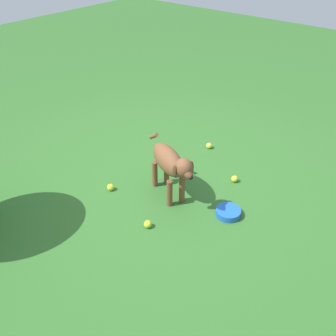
% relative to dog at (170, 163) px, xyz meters
% --- Properties ---
extents(ground, '(14.00, 14.00, 0.00)m').
position_rel_dog_xyz_m(ground, '(-0.04, -0.18, -0.37)').
color(ground, '#2D6026').
extents(dog, '(0.42, 0.77, 0.56)m').
position_rel_dog_xyz_m(dog, '(0.00, 0.00, 0.00)').
color(dog, brown).
rests_on(dog, ground).
extents(tennis_ball_0, '(0.07, 0.07, 0.07)m').
position_rel_dog_xyz_m(tennis_ball_0, '(-0.58, 0.35, -0.34)').
color(tennis_ball_0, '#C8D330').
rests_on(tennis_ball_0, ground).
extents(tennis_ball_1, '(0.07, 0.07, 0.07)m').
position_rel_dog_xyz_m(tennis_ball_1, '(0.45, 0.12, -0.34)').
color(tennis_ball_1, '#C3D72E').
rests_on(tennis_ball_1, ground).
extents(tennis_ball_2, '(0.07, 0.07, 0.07)m').
position_rel_dog_xyz_m(tennis_ball_2, '(-0.94, -0.20, -0.34)').
color(tennis_ball_2, '#C7D13B').
rests_on(tennis_ball_2, ground).
extents(tennis_ball_3, '(0.07, 0.07, 0.07)m').
position_rel_dog_xyz_m(tennis_ball_3, '(0.29, -0.50, -0.34)').
color(tennis_ball_3, '#CDE232').
rests_on(tennis_ball_3, ground).
extents(water_bowl, '(0.22, 0.22, 0.06)m').
position_rel_dog_xyz_m(water_bowl, '(-0.11, 0.56, -0.34)').
color(water_bowl, blue).
rests_on(water_bowl, ground).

